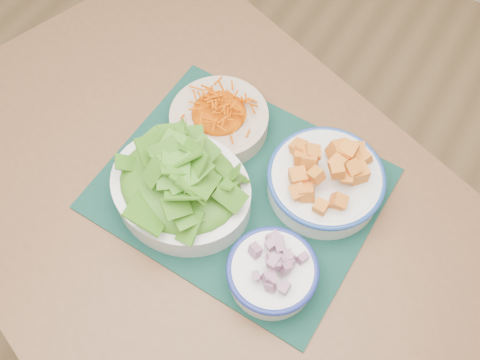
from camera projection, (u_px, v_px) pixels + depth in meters
The scene contains 6 objects.
table at pixel (210, 226), 1.08m from camera, with size 1.42×1.16×0.75m.
placemat at pixel (240, 188), 1.01m from camera, with size 0.49×0.40×0.00m, color black.
carrot_bowl at pixel (219, 117), 1.05m from camera, with size 0.21×0.21×0.08m.
squash_bowl at pixel (327, 175), 0.96m from camera, with size 0.27×0.27×0.11m.
lettuce_bowl at pixel (180, 183), 0.95m from camera, with size 0.26×0.22×0.13m.
onion_bowl at pixel (272, 271), 0.89m from camera, with size 0.19×0.19×0.08m.
Camera 1 is at (0.44, -0.07, 1.64)m, focal length 40.00 mm.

